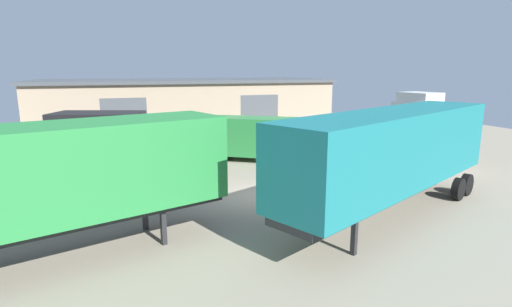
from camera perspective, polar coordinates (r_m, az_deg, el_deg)
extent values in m
plane|color=gray|center=(18.18, 0.29, -6.01)|extent=(60.00, 60.00, 0.00)
cube|color=tan|center=(35.61, -10.08, 6.36)|extent=(23.67, 9.40, 4.52)
cube|color=#474C51|center=(35.47, -10.22, 10.20)|extent=(24.17, 9.90, 0.25)
cube|color=#4C5156|center=(30.54, -18.23, 4.18)|extent=(3.20, 0.08, 3.60)
cube|color=#4C5156|center=(32.49, 0.50, 5.20)|extent=(3.20, 0.08, 3.60)
cube|color=silver|center=(26.15, 22.33, 3.33)|extent=(2.79, 2.87, 3.19)
cube|color=silver|center=(25.81, 22.38, 7.42)|extent=(2.01, 2.35, 0.60)
cube|color=black|center=(27.00, 23.99, 4.81)|extent=(0.43, 2.08, 1.15)
cube|color=#232326|center=(24.14, 17.59, -0.54)|extent=(3.91, 2.58, 0.24)
cylinder|color=#B2B2B7|center=(25.27, 16.85, -0.34)|extent=(1.18, 0.74, 0.56)
cylinder|color=black|center=(27.55, 21.07, 0.46)|extent=(1.05, 0.47, 1.01)
cylinder|color=black|center=(26.24, 24.74, -0.38)|extent=(1.05, 0.47, 1.01)
cylinder|color=black|center=(24.62, 15.05, -0.44)|extent=(1.05, 0.47, 1.01)
cylinder|color=black|center=(23.14, 18.84, -1.44)|extent=(1.05, 0.47, 1.01)
cylinder|color=black|center=(24.01, 13.51, -0.66)|extent=(1.05, 0.47, 1.01)
cylinder|color=black|center=(22.49, 17.31, -1.72)|extent=(1.05, 0.47, 1.01)
cube|color=#28843D|center=(12.83, -26.71, -2.37)|extent=(10.38, 5.30, 2.73)
cube|color=#232326|center=(13.25, -26.11, -8.61)|extent=(10.16, 4.58, 0.24)
cube|color=#232326|center=(14.88, -15.57, -8.36)|extent=(0.20, 0.20, 1.11)
cube|color=#232326|center=(13.48, -13.08, -10.38)|extent=(0.20, 0.20, 1.11)
cube|color=#197075|center=(15.72, 18.98, 0.75)|extent=(11.82, 7.24, 2.76)
cube|color=#232326|center=(16.06, 18.62, -4.51)|extent=(11.51, 6.56, 0.24)
cube|color=#232326|center=(12.83, 13.84, -11.61)|extent=(0.21, 0.21, 1.11)
cube|color=#232326|center=(13.65, 8.06, -9.89)|extent=(0.21, 0.21, 1.11)
cylinder|color=black|center=(19.56, 26.93, -4.54)|extent=(1.02, 0.68, 0.98)
cylinder|color=black|center=(20.32, 21.08, -3.46)|extent=(1.02, 0.68, 0.98)
cylinder|color=black|center=(20.49, 27.85, -3.93)|extent=(1.02, 0.68, 0.98)
cylinder|color=black|center=(21.21, 22.22, -2.92)|extent=(1.02, 0.68, 0.98)
cube|color=red|center=(22.49, -13.65, 1.40)|extent=(2.61, 2.91, 2.20)
cube|color=black|center=(22.22, -11.40, 2.41)|extent=(0.77, 1.92, 0.88)
cube|color=black|center=(23.44, -21.53, 2.38)|extent=(5.21, 3.86, 2.56)
cylinder|color=black|center=(23.60, -11.85, -0.76)|extent=(1.09, 0.64, 1.05)
cylinder|color=black|center=(21.61, -13.02, -1.98)|extent=(1.09, 0.64, 1.05)
cylinder|color=black|center=(24.94, -21.94, -0.70)|extent=(1.09, 0.64, 1.05)
cylinder|color=black|center=(23.07, -23.89, -1.83)|extent=(1.09, 0.64, 1.05)
cylinder|color=black|center=(25.34, -24.03, -0.69)|extent=(1.09, 0.64, 1.05)
cylinder|color=black|center=(23.50, -26.12, -1.80)|extent=(1.09, 0.64, 1.05)
cube|color=#28843D|center=(24.82, -0.10, 2.47)|extent=(5.67, 4.69, 2.33)
cube|color=#28843D|center=(24.49, 5.33, 0.59)|extent=(1.85, 2.16, 0.90)
cube|color=black|center=(24.35, 4.45, 3.36)|extent=(0.99, 1.44, 0.84)
cylinder|color=black|center=(25.47, 4.60, 0.01)|extent=(0.77, 0.65, 0.72)
cylinder|color=black|center=(23.83, 3.93, -0.81)|extent=(0.77, 0.65, 0.72)
cylinder|color=black|center=(26.36, -3.74, 0.43)|extent=(0.77, 0.65, 0.72)
cylinder|color=black|center=(24.78, -4.93, -0.33)|extent=(0.77, 0.65, 0.72)
cone|color=#565147|center=(25.03, -32.00, -0.69)|extent=(2.55, 2.55, 1.84)
cylinder|color=#B22D23|center=(19.07, -21.94, -4.66)|extent=(0.58, 0.58, 0.88)
cube|color=black|center=(19.66, -7.67, -4.68)|extent=(0.40, 0.40, 0.04)
cone|color=orange|center=(19.59, -7.69, -3.96)|extent=(0.36, 0.36, 0.55)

